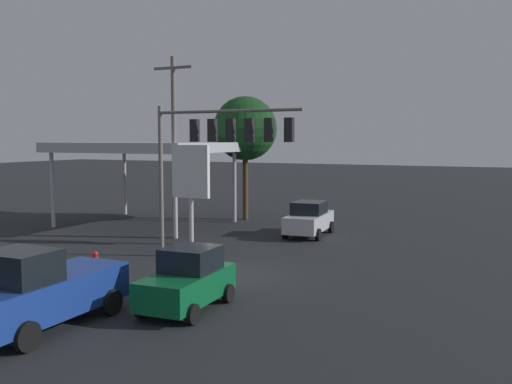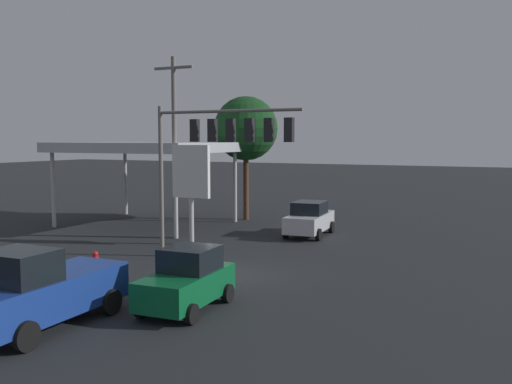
{
  "view_description": "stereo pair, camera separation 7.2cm",
  "coord_description": "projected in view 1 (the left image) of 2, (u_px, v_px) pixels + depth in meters",
  "views": [
    {
      "loc": [
        -10.5,
        19.82,
        5.42
      ],
      "look_at": [
        0.0,
        -2.0,
        3.17
      ],
      "focal_mm": 40.0,
      "sensor_mm": 36.0,
      "label": 1
    },
    {
      "loc": [
        -10.56,
        19.79,
        5.42
      ],
      "look_at": [
        0.0,
        -2.0,
        3.17
      ],
      "focal_mm": 40.0,
      "sensor_mm": 36.0,
      "label": 2
    }
  ],
  "objects": [
    {
      "name": "ground_plane",
      "position": [
        234.0,
        275.0,
        22.82
      ],
      "size": [
        200.0,
        200.0,
        0.0
      ],
      "primitive_type": "plane",
      "color": "black"
    },
    {
      "name": "street_tree",
      "position": [
        245.0,
        129.0,
        38.05
      ],
      "size": [
        4.28,
        4.28,
        8.28
      ],
      "color": "#4C331E",
      "rests_on": "ground"
    },
    {
      "name": "pickup_parked",
      "position": [
        41.0,
        291.0,
        16.27
      ],
      "size": [
        2.36,
        5.25,
        2.4
      ],
      "rotation": [
        0.0,
        0.0,
        1.6
      ],
      "color": "navy",
      "rests_on": "ground"
    },
    {
      "name": "sedan_far",
      "position": [
        309.0,
        219.0,
        32.1
      ],
      "size": [
        2.33,
        4.53,
        1.93
      ],
      "rotation": [
        0.0,
        0.0,
        1.65
      ],
      "color": "silver",
      "rests_on": "ground"
    },
    {
      "name": "fire_hydrant",
      "position": [
        96.0,
        262.0,
        23.2
      ],
      "size": [
        0.24,
        0.24,
        0.88
      ],
      "color": "red",
      "rests_on": "ground"
    },
    {
      "name": "traffic_signal_assembly",
      "position": [
        220.0,
        141.0,
        24.72
      ],
      "size": [
        7.05,
        0.43,
        6.92
      ],
      "color": "slate",
      "rests_on": "ground"
    },
    {
      "name": "hatchback_crossing",
      "position": [
        188.0,
        280.0,
        18.17
      ],
      "size": [
        2.14,
        3.89,
        1.97
      ],
      "rotation": [
        0.0,
        0.0,
        1.63
      ],
      "color": "#0C592D",
      "rests_on": "ground"
    },
    {
      "name": "gas_station_canopy",
      "position": [
        146.0,
        148.0,
        35.91
      ],
      "size": [
        10.18,
        8.18,
        5.23
      ],
      "color": "#B2B7BC",
      "rests_on": "ground"
    },
    {
      "name": "utility_pole",
      "position": [
        174.0,
        143.0,
        30.97
      ],
      "size": [
        2.4,
        0.26,
        9.85
      ],
      "color": "slate",
      "rests_on": "ground"
    },
    {
      "name": "price_sign",
      "position": [
        191.0,
        175.0,
        29.13
      ],
      "size": [
        2.12,
        0.27,
        5.13
      ],
      "color": "#B7B7BC",
      "rests_on": "ground"
    }
  ]
}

